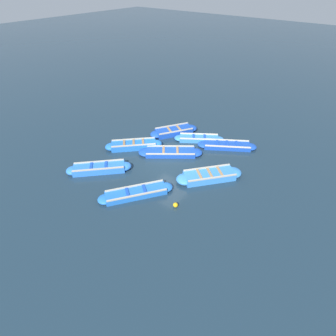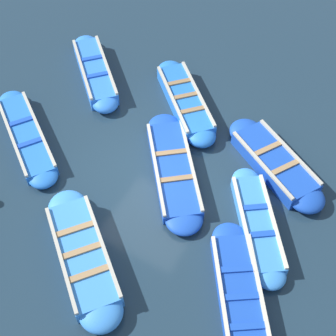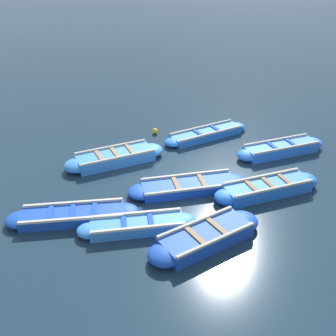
{
  "view_description": "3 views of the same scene",
  "coord_description": "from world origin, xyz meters",
  "views": [
    {
      "loc": [
        -8.11,
        10.17,
        9.18
      ],
      "look_at": [
        -0.76,
        0.92,
        0.23
      ],
      "focal_mm": 28.0,
      "sensor_mm": 36.0,
      "label": 1
    },
    {
      "loc": [
        -6.32,
        -4.01,
        9.51
      ],
      "look_at": [
        -0.06,
        -0.53,
        0.48
      ],
      "focal_mm": 50.0,
      "sensor_mm": 36.0,
      "label": 2
    },
    {
      "loc": [
        4.23,
        -10.47,
        6.83
      ],
      "look_at": [
        -0.9,
        0.21,
        0.16
      ],
      "focal_mm": 42.0,
      "sensor_mm": 36.0,
      "label": 3
    }
  ],
  "objects": [
    {
      "name": "boat_tucked",
      "position": [
        2.32,
        3.34,
        0.2
      ],
      "size": [
        3.06,
        3.16,
        0.45
      ],
      "color": "blue",
      "rests_on": "ground"
    },
    {
      "name": "boat_alongside",
      "position": [
        -0.73,
        3.48,
        0.15
      ],
      "size": [
        2.81,
        3.6,
        0.36
      ],
      "color": "blue",
      "rests_on": "ground"
    },
    {
      "name": "boat_broadside",
      "position": [
        1.61,
        -2.73,
        0.19
      ],
      "size": [
        2.56,
        3.39,
        0.45
      ],
      "color": "#1947B7",
      "rests_on": "ground"
    },
    {
      "name": "boat_outer_right",
      "position": [
        -0.28,
        -3.04,
        0.15
      ],
      "size": [
        3.12,
        2.47,
        0.36
      ],
      "color": "#3884E0",
      "rests_on": "ground"
    },
    {
      "name": "ground_plane",
      "position": [
        0.0,
        0.0,
        0.0
      ],
      "size": [
        120.0,
        120.0,
        0.0
      ],
      "primitive_type": "plane",
      "color": "#1C303F"
    },
    {
      "name": "boat_end_of_row",
      "position": [
        2.51,
        0.34,
        0.2
      ],
      "size": [
        3.09,
        3.16,
        0.46
      ],
      "color": "blue",
      "rests_on": "ground"
    },
    {
      "name": "boat_inner_gap",
      "position": [
        0.21,
        -0.54,
        0.15
      ],
      "size": [
        3.68,
        3.15,
        0.35
      ],
      "color": "#1947B7",
      "rests_on": "ground"
    },
    {
      "name": "boat_mid_row",
      "position": [
        -2.16,
        -3.44,
        0.15
      ],
      "size": [
        3.59,
        2.74,
        0.35
      ],
      "color": "#1947B7",
      "rests_on": "ground"
    },
    {
      "name": "boat_far_corner",
      "position": [
        -2.94,
        0.03,
        0.2
      ],
      "size": [
        3.06,
        3.46,
        0.46
      ],
      "color": "#3884E0",
      "rests_on": "ground"
    }
  ]
}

